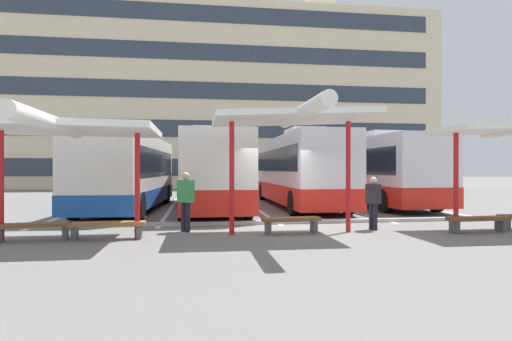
{
  "coord_description": "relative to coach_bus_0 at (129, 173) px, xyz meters",
  "views": [
    {
      "loc": [
        -2.69,
        -13.3,
        1.81
      ],
      "look_at": [
        -0.49,
        2.37,
        1.77
      ],
      "focal_mm": 29.45,
      "sensor_mm": 36.0,
      "label": 1
    }
  ],
  "objects": [
    {
      "name": "lane_stripe_4",
      "position": [
        13.47,
        0.87,
        -1.66
      ],
      "size": [
        0.16,
        14.0,
        0.01
      ],
      "primitive_type": "cube",
      "color": "white",
      "rests_on": "ground"
    },
    {
      "name": "ground_plane",
      "position": [
        5.68,
        -5.95,
        -1.66
      ],
      "size": [
        160.0,
        160.0,
        0.0
      ],
      "primitive_type": "plane",
      "color": "slate"
    },
    {
      "name": "bench_3",
      "position": [
        10.95,
        -8.27,
        -1.32
      ],
      "size": [
        1.84,
        0.54,
        0.45
      ],
      "color": "brown",
      "rests_on": "ground"
    },
    {
      "name": "coach_bus_0",
      "position": [
        0.0,
        0.0,
        0.0
      ],
      "size": [
        3.13,
        10.76,
        3.58
      ],
      "color": "silver",
      "rests_on": "ground"
    },
    {
      "name": "bench_0",
      "position": [
        -1.11,
        -8.0,
        -1.32
      ],
      "size": [
        1.85,
        0.64,
        0.45
      ],
      "color": "brown",
      "rests_on": "ground"
    },
    {
      "name": "lane_stripe_3",
      "position": [
        9.57,
        0.87,
        -1.66
      ],
      "size": [
        0.16,
        14.0,
        0.01
      ],
      "primitive_type": "cube",
      "color": "white",
      "rests_on": "ground"
    },
    {
      "name": "coach_bus_1",
      "position": [
        3.54,
        0.07,
        -0.03
      ],
      "size": [
        2.88,
        11.75,
        3.56
      ],
      "color": "silver",
      "rests_on": "ground"
    },
    {
      "name": "lane_stripe_1",
      "position": [
        1.78,
        0.87,
        -1.66
      ],
      "size": [
        0.16,
        14.0,
        0.01
      ],
      "primitive_type": "cube",
      "color": "white",
      "rests_on": "ground"
    },
    {
      "name": "waiting_shelter_2",
      "position": [
        11.85,
        -8.37,
        1.24
      ],
      "size": [
        3.96,
        4.37,
        3.14
      ],
      "color": "red",
      "rests_on": "ground"
    },
    {
      "name": "terminal_building",
      "position": [
        5.71,
        27.93,
        7.55
      ],
      "size": [
        44.84,
        13.74,
        21.16
      ],
      "color": "beige",
      "rests_on": "ground"
    },
    {
      "name": "waiting_passenger_1",
      "position": [
        2.66,
        -6.97,
        -0.65
      ],
      "size": [
        0.51,
        0.51,
        1.73
      ],
      "color": "black",
      "rests_on": "ground"
    },
    {
      "name": "waiting_passenger_0",
      "position": [
        8.19,
        -7.36,
        -0.75
      ],
      "size": [
        0.35,
        0.5,
        1.59
      ],
      "color": "black",
      "rests_on": "ground"
    },
    {
      "name": "coach_bus_3",
      "position": [
        11.75,
        1.77,
        0.02
      ],
      "size": [
        2.95,
        12.29,
        3.64
      ],
      "color": "silver",
      "rests_on": "ground"
    },
    {
      "name": "bench_2",
      "position": [
        5.62,
        -7.68,
        -1.33
      ],
      "size": [
        1.68,
        0.54,
        0.45
      ],
      "color": "brown",
      "rests_on": "ground"
    },
    {
      "name": "platform_kerb",
      "position": [
        5.68,
        -5.59,
        -1.6
      ],
      "size": [
        44.0,
        0.24,
        0.12
      ],
      "primitive_type": "cube",
      "color": "#ADADA8",
      "rests_on": "ground"
    },
    {
      "name": "bench_1",
      "position": [
        0.69,
        -8.0,
        -1.32
      ],
      "size": [
        1.91,
        0.45,
        0.45
      ],
      "color": "brown",
      "rests_on": "ground"
    },
    {
      "name": "waiting_shelter_1",
      "position": [
        5.62,
        -7.95,
        1.53
      ],
      "size": [
        4.36,
        4.9,
        3.44
      ],
      "color": "red",
      "rests_on": "ground"
    },
    {
      "name": "coach_bus_2",
      "position": [
        7.86,
        0.92,
        0.04
      ],
      "size": [
        2.6,
        11.66,
        3.68
      ],
      "color": "silver",
      "rests_on": "ground"
    },
    {
      "name": "lane_stripe_0",
      "position": [
        -2.12,
        0.87,
        -1.66
      ],
      "size": [
        0.16,
        14.0,
        0.01
      ],
      "primitive_type": "cube",
      "color": "white",
      "rests_on": "ground"
    },
    {
      "name": "lane_stripe_2",
      "position": [
        5.68,
        0.87,
        -1.66
      ],
      "size": [
        0.16,
        14.0,
        0.01
      ],
      "primitive_type": "cube",
      "color": "white",
      "rests_on": "ground"
    },
    {
      "name": "waiting_shelter_0",
      "position": [
        -0.21,
        -8.3,
        1.14
      ],
      "size": [
        4.31,
        5.34,
        3.01
      ],
      "color": "red",
      "rests_on": "ground"
    }
  ]
}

